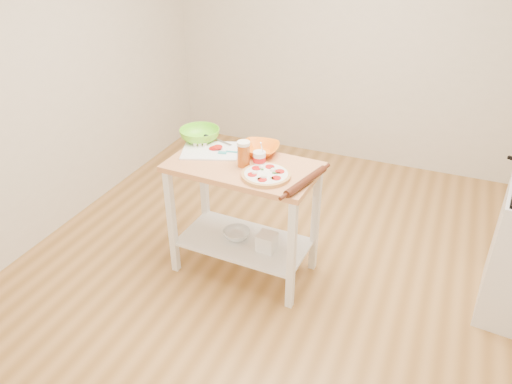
{
  "coord_description": "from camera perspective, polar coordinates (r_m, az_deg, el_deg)",
  "views": [
    {
      "loc": [
        0.97,
        -2.75,
        2.45
      ],
      "look_at": [
        -0.17,
        -0.03,
        0.73
      ],
      "focal_mm": 35.0,
      "sensor_mm": 36.0,
      "label": 1
    }
  ],
  "objects": [
    {
      "name": "shelf_bin",
      "position": [
        3.62,
        1.25,
        -5.73
      ],
      "size": [
        0.14,
        0.14,
        0.13
      ],
      "primitive_type": "cube",
      "rotation": [
        0.0,
        0.0,
        -0.05
      ],
      "color": "white",
      "rests_on": "prep_island"
    },
    {
      "name": "orange_bowl",
      "position": [
        3.55,
        0.42,
        4.93
      ],
      "size": [
        0.31,
        0.31,
        0.07
      ],
      "primitive_type": "imported",
      "rotation": [
        0.0,
        0.0,
        0.14
      ],
      "color": "orange",
      "rests_on": "prep_island"
    },
    {
      "name": "pizza",
      "position": [
        3.25,
        1.14,
        2.0
      ],
      "size": [
        0.32,
        0.32,
        0.05
      ],
      "rotation": [
        0.0,
        0.0,
        0.37
      ],
      "color": "#E4AC61",
      "rests_on": "prep_island"
    },
    {
      "name": "beer_pint",
      "position": [
        3.36,
        -1.42,
        4.39
      ],
      "size": [
        0.09,
        0.09,
        0.18
      ],
      "color": "#AA4D12",
      "rests_on": "prep_island"
    },
    {
      "name": "green_bowl",
      "position": [
        3.77,
        -6.45,
        6.51
      ],
      "size": [
        0.31,
        0.31,
        0.09
      ],
      "primitive_type": "imported",
      "rotation": [
        0.0,
        0.0,
        0.05
      ],
      "color": "#71DD23",
      "rests_on": "prep_island"
    },
    {
      "name": "spatula",
      "position": [
        3.55,
        -3.23,
        4.56
      ],
      "size": [
        0.15,
        0.08,
        0.01
      ],
      "rotation": [
        0.0,
        0.0,
        0.21
      ],
      "color": "teal",
      "rests_on": "cutting_board"
    },
    {
      "name": "yogurt_tub",
      "position": [
        3.37,
        0.38,
        3.81
      ],
      "size": [
        0.09,
        0.09,
        0.19
      ],
      "color": "white",
      "rests_on": "prep_island"
    },
    {
      "name": "shelf_glass_bowl",
      "position": [
        3.76,
        -2.23,
        -4.84
      ],
      "size": [
        0.24,
        0.24,
        0.06
      ],
      "primitive_type": "imported",
      "rotation": [
        0.0,
        0.0,
        -0.22
      ],
      "color": "silver",
      "rests_on": "prep_island"
    },
    {
      "name": "knife",
      "position": [
        3.76,
        -4.83,
        6.07
      ],
      "size": [
        0.27,
        0.1,
        0.01
      ],
      "rotation": [
        0.0,
        0.0,
        -0.34
      ],
      "color": "silver",
      "rests_on": "cutting_board"
    },
    {
      "name": "rolling_pin",
      "position": [
        3.16,
        5.71,
        1.21
      ],
      "size": [
        0.16,
        0.42,
        0.05
      ],
      "primitive_type": "cylinder",
      "rotation": [
        1.57,
        0.0,
        -0.27
      ],
      "color": "#502212",
      "rests_on": "prep_island"
    },
    {
      "name": "cutting_board",
      "position": [
        3.61,
        -5.24,
        4.79
      ],
      "size": [
        0.48,
        0.42,
        0.04
      ],
      "rotation": [
        0.0,
        0.0,
        0.35
      ],
      "color": "white",
      "rests_on": "prep_island"
    },
    {
      "name": "prep_island",
      "position": [
        3.54,
        -1.44,
        -0.58
      ],
      "size": [
        1.05,
        0.61,
        0.9
      ],
      "rotation": [
        0.0,
        0.0,
        -0.05
      ],
      "color": "tan",
      "rests_on": "ground"
    },
    {
      "name": "room_shell",
      "position": [
        3.12,
        3.18,
        9.5
      ],
      "size": [
        4.04,
        4.54,
        2.74
      ],
      "color": "#AB793F",
      "rests_on": "ground"
    }
  ]
}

